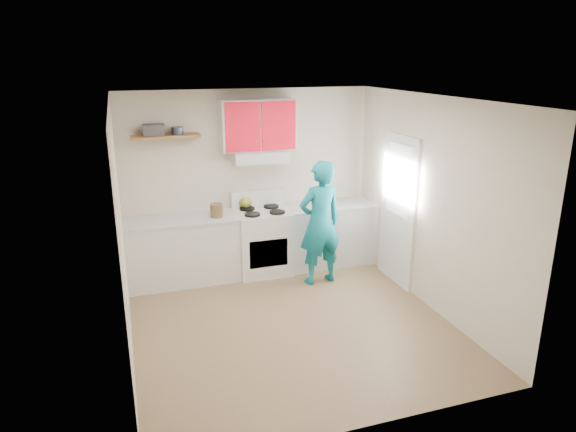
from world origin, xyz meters
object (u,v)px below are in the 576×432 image
object	(u,v)px
tin	(177,131)
kettle	(245,202)
stove	(263,242)
crock	(216,211)
person	(320,223)

from	to	relation	value
tin	kettle	size ratio (longest dim) A/B	0.82
tin	stove	bearing A→B (deg)	-9.21
stove	crock	distance (m)	0.86
stove	tin	bearing A→B (deg)	170.79
stove	tin	world-z (taller)	tin
tin	person	size ratio (longest dim) A/B	0.09
tin	crock	bearing A→B (deg)	-28.83
stove	kettle	bearing A→B (deg)	126.42
tin	crock	world-z (taller)	tin
crock	person	size ratio (longest dim) A/B	0.12
crock	kettle	bearing A→B (deg)	33.10
person	crock	bearing A→B (deg)	-29.96
stove	tin	size ratio (longest dim) A/B	5.83
kettle	person	size ratio (longest dim) A/B	0.11
tin	person	world-z (taller)	tin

